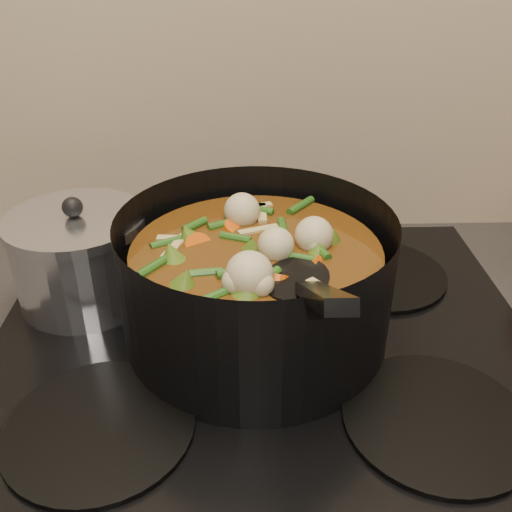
{
  "coord_description": "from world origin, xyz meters",
  "views": [
    {
      "loc": [
        -0.02,
        1.42,
        1.34
      ],
      "look_at": [
        -0.01,
        1.94,
        1.03
      ],
      "focal_mm": 40.0,
      "sensor_mm": 36.0,
      "label": 1
    }
  ],
  "objects": [
    {
      "name": "stovetop",
      "position": [
        0.0,
        1.93,
        0.92
      ],
      "size": [
        0.62,
        0.54,
        0.03
      ],
      "color": "black",
      "rests_on": "counter"
    },
    {
      "name": "stockpot",
      "position": [
        -0.01,
        1.94,
        1.0
      ],
      "size": [
        0.35,
        0.43,
        0.22
      ],
      "rotation": [
        0.0,
        0.0,
        -0.2
      ],
      "color": "black",
      "rests_on": "stovetop"
    },
    {
      "name": "saucepan",
      "position": [
        -0.22,
        2.02,
        0.99
      ],
      "size": [
        0.17,
        0.17,
        0.14
      ],
      "rotation": [
        0.0,
        0.0,
        -0.25
      ],
      "color": "silver",
      "rests_on": "stovetop"
    }
  ]
}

